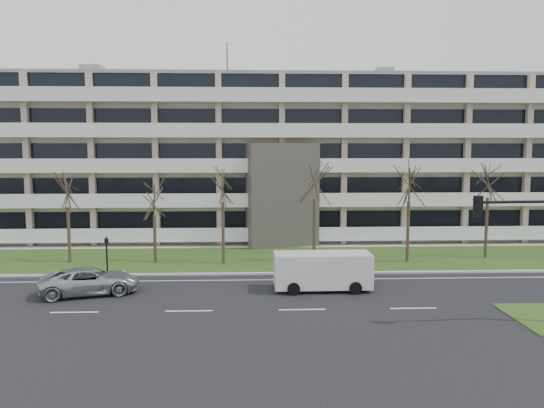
{
  "coord_description": "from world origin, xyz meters",
  "views": [
    {
      "loc": [
        -2.67,
        -27.4,
        8.57
      ],
      "look_at": [
        -1.22,
        10.0,
        4.62
      ],
      "focal_mm": 35.0,
      "sensor_mm": 36.0,
      "label": 1
    }
  ],
  "objects_px": {
    "silver_pickup": "(90,281)",
    "pedestrian_signal": "(107,251)",
    "white_van": "(324,268)",
    "blue_sedan": "(334,270)",
    "traffic_signal": "(544,240)"
  },
  "relations": [
    {
      "from": "blue_sedan",
      "to": "traffic_signal",
      "type": "height_order",
      "value": "traffic_signal"
    },
    {
      "from": "pedestrian_signal",
      "to": "blue_sedan",
      "type": "bearing_deg",
      "value": -15.65
    },
    {
      "from": "silver_pickup",
      "to": "pedestrian_signal",
      "type": "relative_size",
      "value": 2.07
    },
    {
      "from": "white_van",
      "to": "blue_sedan",
      "type": "bearing_deg",
      "value": 61.31
    },
    {
      "from": "blue_sedan",
      "to": "traffic_signal",
      "type": "distance_m",
      "value": 12.66
    },
    {
      "from": "silver_pickup",
      "to": "traffic_signal",
      "type": "height_order",
      "value": "traffic_signal"
    },
    {
      "from": "silver_pickup",
      "to": "traffic_signal",
      "type": "distance_m",
      "value": 24.64
    },
    {
      "from": "white_van",
      "to": "pedestrian_signal",
      "type": "xyz_separation_m",
      "value": [
        -13.98,
        3.71,
        0.39
      ]
    },
    {
      "from": "blue_sedan",
      "to": "pedestrian_signal",
      "type": "distance_m",
      "value": 15.04
    },
    {
      "from": "silver_pickup",
      "to": "pedestrian_signal",
      "type": "xyz_separation_m",
      "value": [
        -0.09,
        4.09,
        0.96
      ]
    },
    {
      "from": "white_van",
      "to": "traffic_signal",
      "type": "xyz_separation_m",
      "value": [
        9.64,
        -6.84,
        2.85
      ]
    },
    {
      "from": "silver_pickup",
      "to": "blue_sedan",
      "type": "bearing_deg",
      "value": -97.78
    },
    {
      "from": "traffic_signal",
      "to": "pedestrian_signal",
      "type": "xyz_separation_m",
      "value": [
        -23.61,
        10.55,
        -2.46
      ]
    },
    {
      "from": "silver_pickup",
      "to": "white_van",
      "type": "xyz_separation_m",
      "value": [
        13.89,
        0.37,
        0.57
      ]
    },
    {
      "from": "white_van",
      "to": "pedestrian_signal",
      "type": "height_order",
      "value": "pedestrian_signal"
    }
  ]
}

